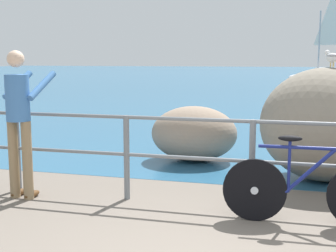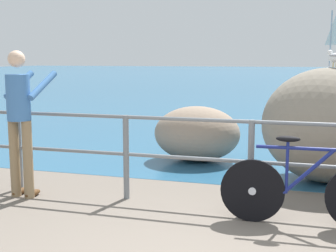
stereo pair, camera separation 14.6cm
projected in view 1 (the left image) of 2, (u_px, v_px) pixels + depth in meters
name	position (u px, v px, depth m)	size (l,w,h in m)	color
ground_plane	(281.00, 94.00, 22.30)	(120.00, 120.00, 0.10)	#6B6056
sea_surface	(286.00, 74.00, 49.05)	(120.00, 90.00, 0.01)	#285B7F
promenade_railing	(252.00, 153.00, 5.06)	(8.96, 0.07, 1.02)	slate
bicycle	(323.00, 181.00, 4.57)	(1.70, 0.48, 0.92)	black
person_at_railing	(20.00, 117.00, 5.43)	(0.49, 0.66, 1.78)	#8C7251
breakwater_boulder_main	(326.00, 125.00, 6.25)	(1.80, 1.54, 1.57)	gray
breakwater_boulder_left	(194.00, 133.00, 7.55)	(1.43, 1.19, 0.91)	gray
seagull	(332.00, 57.00, 6.17)	(0.24, 0.32, 0.23)	gold
sailboat	(322.00, 73.00, 31.51)	(4.55, 1.97, 6.16)	white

